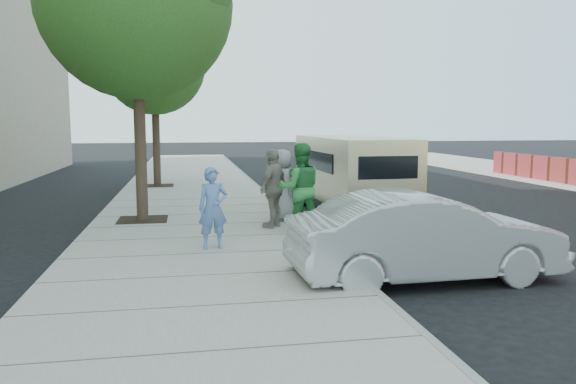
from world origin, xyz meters
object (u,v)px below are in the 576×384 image
object	(u,v)px
tree_far	(155,59)
sedan	(425,237)
person_gray_shirt	(282,185)
person_striped_polo	(274,188)
parking_meter	(289,183)
person_officer	(213,208)
person_green_shirt	(300,188)
van	(350,173)

from	to	relation	value
tree_far	sedan	xyz separation A→B (m)	(4.80, -13.42, -4.16)
person_gray_shirt	person_striped_polo	size ratio (longest dim) A/B	0.97
parking_meter	person_gray_shirt	bearing A→B (deg)	168.28
person_officer	person_gray_shirt	size ratio (longest dim) A/B	0.89
tree_far	person_gray_shirt	size ratio (longest dim) A/B	3.71
person_green_shirt	tree_far	bearing A→B (deg)	-69.34
sedan	person_gray_shirt	distance (m)	5.31
parking_meter	person_green_shirt	xyz separation A→B (m)	(-0.05, -1.51, 0.05)
person_green_shirt	person_gray_shirt	bearing A→B (deg)	-84.61
tree_far	person_officer	distance (m)	11.88
person_green_shirt	van	bearing A→B (deg)	-121.42
parking_meter	person_striped_polo	size ratio (longest dim) A/B	0.71
parking_meter	person_officer	distance (m)	3.33
tree_far	van	size ratio (longest dim) A/B	1.11
tree_far	person_officer	bearing A→B (deg)	-82.17
parking_meter	sedan	size ratio (longest dim) A/B	0.29
person_green_shirt	person_gray_shirt	xyz separation A→B (m)	(-0.11, 1.62, -0.11)
tree_far	person_striped_polo	distance (m)	10.36
person_green_shirt	person_gray_shirt	distance (m)	1.63
van	sedan	size ratio (longest dim) A/B	1.33
van	person_officer	distance (m)	5.96
parking_meter	person_gray_shirt	size ratio (longest dim) A/B	0.73
van	person_striped_polo	xyz separation A→B (m)	(-2.55, -2.45, -0.08)
tree_far	sedan	bearing A→B (deg)	-70.31
parking_meter	van	xyz separation A→B (m)	(2.05, 1.72, 0.06)
sedan	person_officer	world-z (taller)	person_officer
person_officer	person_green_shirt	size ratio (longest dim) A/B	0.79
person_officer	person_gray_shirt	distance (m)	3.32
van	person_officer	bearing A→B (deg)	-134.44
person_green_shirt	person_striped_polo	xyz separation A→B (m)	(-0.45, 0.79, -0.08)
person_gray_shirt	van	bearing A→B (deg)	179.63
parking_meter	person_green_shirt	distance (m)	1.52
tree_far	van	xyz separation A→B (m)	(5.55, -6.70, -3.75)
person_officer	person_striped_polo	xyz separation A→B (m)	(1.47, 1.95, 0.12)
sedan	person_green_shirt	xyz separation A→B (m)	(-1.35, 3.48, 0.41)
van	person_striped_polo	size ratio (longest dim) A/B	3.24
parking_meter	person_officer	world-z (taller)	person_officer
van	person_gray_shirt	size ratio (longest dim) A/B	3.34
parking_meter	person_gray_shirt	world-z (taller)	person_gray_shirt
tree_far	parking_meter	bearing A→B (deg)	-67.42
person_officer	person_green_shirt	bearing A→B (deg)	22.76
tree_far	parking_meter	xyz separation A→B (m)	(3.50, -8.43, -3.81)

